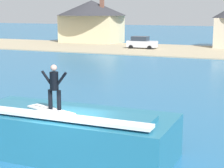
{
  "coord_description": "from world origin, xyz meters",
  "views": [
    {
      "loc": [
        6.73,
        -11.71,
        5.57
      ],
      "look_at": [
        -0.38,
        5.16,
        2.09
      ],
      "focal_mm": 62.39,
      "sensor_mm": 36.0,
      "label": 1
    }
  ],
  "objects_px": {
    "surfboard": "(51,110)",
    "house_with_chimney": "(92,18)",
    "car_near_shore": "(142,43)",
    "surfer": "(54,85)",
    "wave_crest": "(70,133)"
  },
  "relations": [
    {
      "from": "car_near_shore",
      "to": "wave_crest",
      "type": "bearing_deg",
      "value": -75.18
    },
    {
      "from": "surfboard",
      "to": "car_near_shore",
      "type": "bearing_deg",
      "value": 104.01
    },
    {
      "from": "house_with_chimney",
      "to": "surfboard",
      "type": "bearing_deg",
      "value": -65.84
    },
    {
      "from": "surfboard",
      "to": "house_with_chimney",
      "type": "bearing_deg",
      "value": 114.16
    },
    {
      "from": "surfboard",
      "to": "car_near_shore",
      "type": "height_order",
      "value": "surfboard"
    },
    {
      "from": "wave_crest",
      "to": "surfer",
      "type": "xyz_separation_m",
      "value": [
        -0.3,
        -0.58,
        1.99
      ]
    },
    {
      "from": "surfboard",
      "to": "surfer",
      "type": "relative_size",
      "value": 1.35
    },
    {
      "from": "house_with_chimney",
      "to": "car_near_shore",
      "type": "bearing_deg",
      "value": -33.36
    },
    {
      "from": "wave_crest",
      "to": "car_near_shore",
      "type": "xyz_separation_m",
      "value": [
        -10.78,
        40.76,
        0.06
      ]
    },
    {
      "from": "car_near_shore",
      "to": "house_with_chimney",
      "type": "bearing_deg",
      "value": 146.64
    },
    {
      "from": "wave_crest",
      "to": "car_near_shore",
      "type": "height_order",
      "value": "wave_crest"
    },
    {
      "from": "surfboard",
      "to": "surfer",
      "type": "distance_m",
      "value": 0.98
    },
    {
      "from": "surfer",
      "to": "wave_crest",
      "type": "bearing_deg",
      "value": 62.65
    },
    {
      "from": "wave_crest",
      "to": "surfboard",
      "type": "xyz_separation_m",
      "value": [
        -0.45,
        -0.64,
        1.03
      ]
    },
    {
      "from": "wave_crest",
      "to": "surfboard",
      "type": "relative_size",
      "value": 3.56
    }
  ]
}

